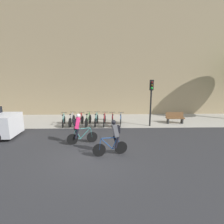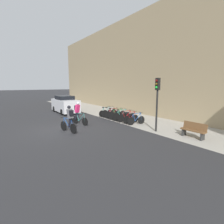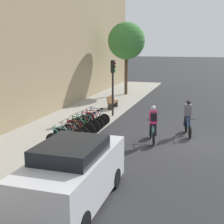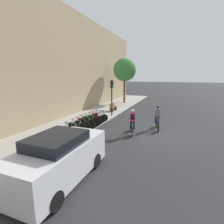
{
  "view_description": "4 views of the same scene",
  "coord_description": "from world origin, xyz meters",
  "views": [
    {
      "loc": [
        0.79,
        -7.75,
        3.86
      ],
      "look_at": [
        1.07,
        3.41,
        1.45
      ],
      "focal_mm": 28.0,
      "sensor_mm": 36.0,
      "label": 1
    },
    {
      "loc": [
        11.59,
        -3.74,
        3.06
      ],
      "look_at": [
        0.81,
        3.65,
        1.0
      ],
      "focal_mm": 28.0,
      "sensor_mm": 36.0,
      "label": 2
    },
    {
      "loc": [
        -14.43,
        -0.67,
        4.45
      ],
      "look_at": [
        -0.16,
        3.75,
        1.18
      ],
      "focal_mm": 50.0,
      "sensor_mm": 36.0,
      "label": 3
    },
    {
      "loc": [
        -11.9,
        -1.25,
        3.94
      ],
      "look_at": [
        -1.2,
        2.93,
        1.52
      ],
      "focal_mm": 28.0,
      "sensor_mm": 36.0,
      "label": 4
    }
  ],
  "objects": [
    {
      "name": "building_facade",
      "position": [
        0.0,
        9.3,
        5.15
      ],
      "size": [
        44.0,
        0.6,
        10.3
      ],
      "primitive_type": "cube",
      "color": "#9E8966",
      "rests_on": "ground"
    },
    {
      "name": "parked_bike_1",
      "position": [
        -1.97,
        5.24,
        0.42
      ],
      "size": [
        0.46,
        1.67,
        0.99
      ],
      "color": "black",
      "rests_on": "ground"
    },
    {
      "name": "bench",
      "position": [
        6.17,
        5.69,
        0.46
      ],
      "size": [
        1.43,
        0.44,
        0.89
      ],
      "color": "brown",
      "rests_on": "ground"
    },
    {
      "name": "parked_bike_3",
      "position": [
        -0.72,
        5.24,
        0.42
      ],
      "size": [
        0.47,
        1.73,
        0.99
      ],
      "color": "black",
      "rests_on": "ground"
    },
    {
      "name": "parked_bike_5",
      "position": [
        0.53,
        5.24,
        0.4
      ],
      "size": [
        0.46,
        1.69,
        0.97
      ],
      "color": "black",
      "rests_on": "ground"
    },
    {
      "name": "cyclist_grey",
      "position": [
        1.08,
        0.19,
        0.95
      ],
      "size": [
        1.7,
        0.6,
        1.76
      ],
      "color": "black",
      "rests_on": "ground"
    },
    {
      "name": "cyclist_pink",
      "position": [
        -0.84,
        1.6,
        0.95
      ],
      "size": [
        1.68,
        0.65,
        1.75
      ],
      "color": "black",
      "rests_on": "ground"
    },
    {
      "name": "parked_bike_4",
      "position": [
        -0.09,
        5.24,
        0.41
      ],
      "size": [
        0.46,
        1.75,
        0.99
      ],
      "color": "black",
      "rests_on": "ground"
    },
    {
      "name": "street_tree_0",
      "position": [
        12.59,
        6.38,
        4.69
      ],
      "size": [
        3.24,
        3.24,
        6.33
      ],
      "color": "#4C3823",
      "rests_on": "ground"
    },
    {
      "name": "parked_bike_2",
      "position": [
        -1.34,
        5.24,
        0.4
      ],
      "size": [
        0.48,
        1.62,
        0.97
      ],
      "color": "black",
      "rests_on": "ground"
    },
    {
      "name": "parked_bike_0",
      "position": [
        -2.59,
        5.24,
        0.38
      ],
      "size": [
        0.46,
        1.61,
        0.94
      ],
      "color": "black",
      "rests_on": "ground"
    },
    {
      "name": "parked_car",
      "position": [
        -7.0,
        2.77,
        0.9
      ],
      "size": [
        4.3,
        1.84,
        1.85
      ],
      "color": "silver",
      "rests_on": "ground"
    },
    {
      "name": "parked_bike_6",
      "position": [
        1.16,
        5.24,
        0.39
      ],
      "size": [
        0.46,
        1.59,
        0.95
      ],
      "color": "black",
      "rests_on": "ground"
    },
    {
      "name": "traffic_light_pole",
      "position": [
        3.99,
        4.98,
        2.41
      ],
      "size": [
        0.26,
        0.3,
        3.47
      ],
      "color": "black",
      "rests_on": "ground"
    },
    {
      "name": "parked_bike_7",
      "position": [
        1.78,
        5.24,
        0.38
      ],
      "size": [
        0.46,
        1.58,
        0.95
      ],
      "color": "black",
      "rests_on": "ground"
    },
    {
      "name": "kerb_strip",
      "position": [
        0.0,
        6.75,
        0.0
      ],
      "size": [
        44.0,
        4.5,
        0.01
      ],
      "primitive_type": "cube",
      "color": "#A39E93",
      "rests_on": "ground"
    },
    {
      "name": "ground",
      "position": [
        0.0,
        0.0,
        0.0
      ],
      "size": [
        200.0,
        200.0,
        0.0
      ],
      "primitive_type": "plane",
      "color": "#2B2B2D"
    }
  ]
}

